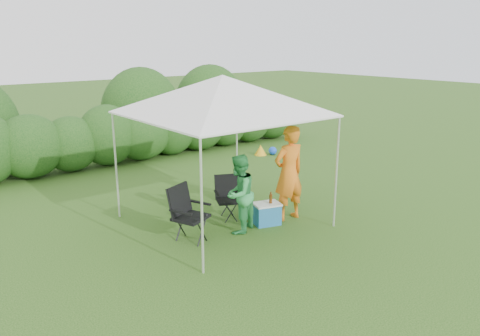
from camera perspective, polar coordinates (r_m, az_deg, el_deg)
ground at (r=8.87m, az=-0.05°, el=-7.44°), size 70.00×70.00×0.00m
hedge at (r=13.70m, az=-15.51°, el=3.76°), size 14.07×1.53×1.80m
canopy at (r=8.63m, az=-2.14°, el=8.86°), size 3.10×3.10×2.83m
chair_right at (r=9.28m, az=-1.47°, el=-3.19°), size 0.65×0.64×0.86m
chair_left at (r=8.26m, az=-6.58°, el=-5.09°), size 0.75×0.72×1.00m
man at (r=9.13m, az=5.96°, el=-0.62°), size 0.72×0.50×1.88m
woman at (r=8.52m, az=-0.14°, el=-3.17°), size 0.88×0.80×1.46m
cooler at (r=9.04m, az=3.28°, el=-5.56°), size 0.59×0.50×0.42m
bottle at (r=8.94m, az=3.77°, el=-3.61°), size 0.06×0.06×0.23m
lawn_toy at (r=14.48m, az=2.91°, el=2.18°), size 0.63×0.53×0.32m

